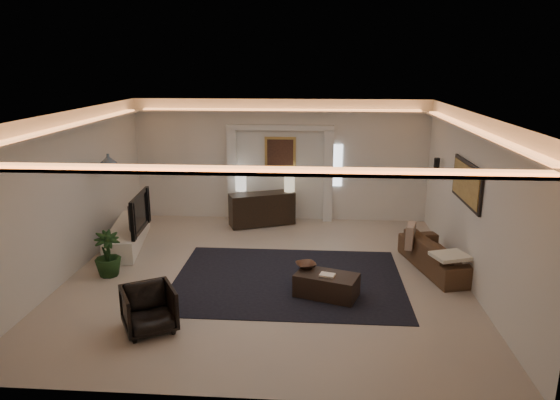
# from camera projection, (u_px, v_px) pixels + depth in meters

# --- Properties ---
(floor) EXTENTS (7.00, 7.00, 0.00)m
(floor) POSITION_uv_depth(u_px,v_px,m) (267.00, 275.00, 9.19)
(floor) COLOR #B8A48E
(floor) RESTS_ON ground
(ceiling) EXTENTS (7.00, 7.00, 0.00)m
(ceiling) POSITION_uv_depth(u_px,v_px,m) (265.00, 113.00, 8.43)
(ceiling) COLOR white
(ceiling) RESTS_ON ground
(wall_back) EXTENTS (7.00, 0.00, 7.00)m
(wall_back) POSITION_uv_depth(u_px,v_px,m) (280.00, 160.00, 12.18)
(wall_back) COLOR silver
(wall_back) RESTS_ON ground
(wall_front) EXTENTS (7.00, 0.00, 7.00)m
(wall_front) POSITION_uv_depth(u_px,v_px,m) (234.00, 281.00, 5.44)
(wall_front) COLOR silver
(wall_front) RESTS_ON ground
(wall_left) EXTENTS (0.00, 7.00, 7.00)m
(wall_left) POSITION_uv_depth(u_px,v_px,m) (71.00, 194.00, 9.05)
(wall_left) COLOR silver
(wall_left) RESTS_ON ground
(wall_right) EXTENTS (0.00, 7.00, 7.00)m
(wall_right) POSITION_uv_depth(u_px,v_px,m) (472.00, 201.00, 8.57)
(wall_right) COLOR silver
(wall_right) RESTS_ON ground
(cove_soffit) EXTENTS (7.00, 7.00, 0.04)m
(cove_soffit) POSITION_uv_depth(u_px,v_px,m) (266.00, 130.00, 8.51)
(cove_soffit) COLOR silver
(cove_soffit) RESTS_ON ceiling
(daylight_slit) EXTENTS (0.25, 0.03, 1.00)m
(daylight_slit) POSITION_uv_depth(u_px,v_px,m) (337.00, 165.00, 12.09)
(daylight_slit) COLOR white
(daylight_slit) RESTS_ON wall_back
(area_rug) EXTENTS (4.00, 3.00, 0.01)m
(area_rug) POSITION_uv_depth(u_px,v_px,m) (288.00, 280.00, 8.97)
(area_rug) COLOR black
(area_rug) RESTS_ON ground
(pilaster_left) EXTENTS (0.22, 0.20, 2.20)m
(pilaster_left) POSITION_uv_depth(u_px,v_px,m) (233.00, 175.00, 12.25)
(pilaster_left) COLOR silver
(pilaster_left) RESTS_ON ground
(pilaster_right) EXTENTS (0.22, 0.20, 2.20)m
(pilaster_right) POSITION_uv_depth(u_px,v_px,m) (328.00, 176.00, 12.10)
(pilaster_right) COLOR silver
(pilaster_right) RESTS_ON ground
(alcove_header) EXTENTS (2.52, 0.20, 0.12)m
(alcove_header) POSITION_uv_depth(u_px,v_px,m) (280.00, 127.00, 11.88)
(alcove_header) COLOR silver
(alcove_header) RESTS_ON wall_back
(painting_frame) EXTENTS (0.74, 0.04, 0.74)m
(painting_frame) POSITION_uv_depth(u_px,v_px,m) (280.00, 152.00, 12.10)
(painting_frame) COLOR tan
(painting_frame) RESTS_ON wall_back
(painting_canvas) EXTENTS (0.62, 0.02, 0.62)m
(painting_canvas) POSITION_uv_depth(u_px,v_px,m) (280.00, 153.00, 12.08)
(painting_canvas) COLOR #4C2D1E
(painting_canvas) RESTS_ON wall_back
(art_panel_frame) EXTENTS (0.04, 1.64, 0.74)m
(art_panel_frame) POSITION_uv_depth(u_px,v_px,m) (467.00, 183.00, 8.79)
(art_panel_frame) COLOR black
(art_panel_frame) RESTS_ON wall_right
(art_panel_gold) EXTENTS (0.02, 1.50, 0.62)m
(art_panel_gold) POSITION_uv_depth(u_px,v_px,m) (466.00, 183.00, 8.80)
(art_panel_gold) COLOR tan
(art_panel_gold) RESTS_ON wall_right
(wall_sconce) EXTENTS (0.12, 0.12, 0.22)m
(wall_sconce) POSITION_uv_depth(u_px,v_px,m) (437.00, 163.00, 10.64)
(wall_sconce) COLOR black
(wall_sconce) RESTS_ON wall_right
(wall_niche) EXTENTS (0.10, 0.55, 0.04)m
(wall_niche) POSITION_uv_depth(u_px,v_px,m) (105.00, 168.00, 10.34)
(wall_niche) COLOR silver
(wall_niche) RESTS_ON wall_left
(console) EXTENTS (1.57, 1.00, 0.75)m
(console) POSITION_uv_depth(u_px,v_px,m) (262.00, 209.00, 11.91)
(console) COLOR black
(console) RESTS_ON ground
(lamp_left) EXTENTS (0.28, 0.28, 0.58)m
(lamp_left) POSITION_uv_depth(u_px,v_px,m) (241.00, 178.00, 12.00)
(lamp_left) COLOR white
(lamp_left) RESTS_ON console
(lamp_right) EXTENTS (0.29, 0.29, 0.55)m
(lamp_right) POSITION_uv_depth(u_px,v_px,m) (289.00, 178.00, 11.92)
(lamp_right) COLOR beige
(lamp_right) RESTS_ON console
(media_ledge) EXTENTS (0.98, 2.37, 0.43)m
(media_ledge) POSITION_uv_depth(u_px,v_px,m) (128.00, 235.00, 10.63)
(media_ledge) COLOR silver
(media_ledge) RESTS_ON ground
(tv) EXTENTS (1.34, 0.29, 0.76)m
(tv) POSITION_uv_depth(u_px,v_px,m) (134.00, 212.00, 10.13)
(tv) COLOR black
(tv) RESTS_ON media_ledge
(figurine) EXTENTS (0.18, 0.18, 0.37)m
(figurine) POSITION_uv_depth(u_px,v_px,m) (140.00, 202.00, 11.64)
(figurine) COLOR #3C2A21
(figurine) RESTS_ON media_ledge
(ginger_jar) EXTENTS (0.40, 0.40, 0.35)m
(ginger_jar) POSITION_uv_depth(u_px,v_px,m) (108.00, 163.00, 9.82)
(ginger_jar) COLOR #4A5962
(ginger_jar) RESTS_ON wall_niche
(plant) EXTENTS (0.64, 0.64, 0.82)m
(plant) POSITION_uv_depth(u_px,v_px,m) (108.00, 254.00, 9.07)
(plant) COLOR black
(plant) RESTS_ON ground
(sofa) EXTENTS (2.09, 1.22, 0.57)m
(sofa) POSITION_uv_depth(u_px,v_px,m) (439.00, 255.00, 9.39)
(sofa) COLOR #311C14
(sofa) RESTS_ON ground
(throw_blanket) EXTENTS (0.69, 0.63, 0.06)m
(throw_blanket) POSITION_uv_depth(u_px,v_px,m) (450.00, 256.00, 8.60)
(throw_blanket) COLOR silver
(throw_blanket) RESTS_ON sofa
(throw_pillow) EXTENTS (0.26, 0.47, 0.45)m
(throw_pillow) POSITION_uv_depth(u_px,v_px,m) (410.00, 236.00, 9.61)
(throw_pillow) COLOR tan
(throw_pillow) RESTS_ON sofa
(coffee_table) EXTENTS (1.11, 0.83, 0.37)m
(coffee_table) POSITION_uv_depth(u_px,v_px,m) (327.00, 285.00, 8.30)
(coffee_table) COLOR black
(coffee_table) RESTS_ON ground
(bowl) EXTENTS (0.43, 0.43, 0.08)m
(bowl) POSITION_uv_depth(u_px,v_px,m) (306.00, 264.00, 8.52)
(bowl) COLOR #462C1F
(bowl) RESTS_ON coffee_table
(magazine) EXTENTS (0.27, 0.23, 0.03)m
(magazine) POSITION_uv_depth(u_px,v_px,m) (327.00, 274.00, 8.19)
(magazine) COLOR #FFE9D1
(magazine) RESTS_ON coffee_table
(armchair) EXTENTS (0.96, 0.97, 0.65)m
(armchair) POSITION_uv_depth(u_px,v_px,m) (149.00, 309.00, 7.22)
(armchair) COLOR black
(armchair) RESTS_ON ground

